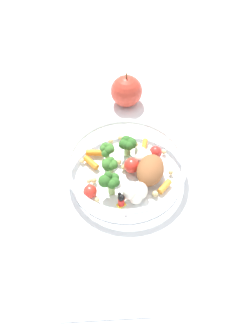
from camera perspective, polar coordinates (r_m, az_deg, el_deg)
ground_plane at (r=0.77m, az=1.51°, el=-1.21°), size 2.40×2.40×0.00m
food_container at (r=0.74m, az=0.35°, el=0.02°), size 0.23×0.23×0.06m
loose_apple at (r=0.89m, az=0.06°, el=11.15°), size 0.07×0.07×0.08m
folded_napkin at (r=0.65m, az=-3.03°, el=-16.46°), size 0.17×0.15×0.01m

